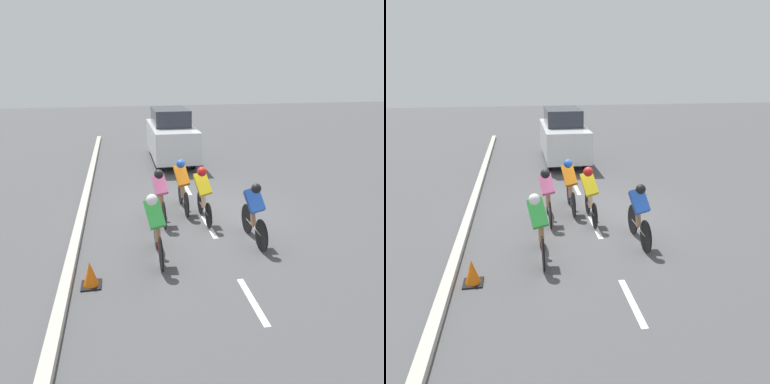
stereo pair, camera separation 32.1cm
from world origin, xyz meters
TOP-DOWN VIEW (x-y plane):
  - ground_plane at (0.00, 0.00)m, footprint 60.00×60.00m
  - lane_stripe_near at (0.00, 4.01)m, footprint 0.12×1.40m
  - lane_stripe_mid at (0.00, 0.81)m, footprint 0.12×1.40m
  - lane_stripe_far at (0.00, -2.39)m, footprint 0.12×1.40m
  - curb at (3.20, 0.81)m, footprint 0.20×25.99m
  - cyclist_orange at (0.48, -0.37)m, footprint 0.43×1.68m
  - cyclist_green at (1.46, 2.27)m, footprint 0.44×1.69m
  - cyclist_blue at (-0.77, 1.87)m, footprint 0.43×1.68m
  - cyclist_yellow at (0.08, 0.46)m, footprint 0.45×1.64m
  - cyclist_pink at (1.14, 0.26)m, footprint 0.40×1.69m
  - support_car at (-0.03, -6.22)m, footprint 1.70×4.34m
  - traffic_cone at (2.75, 3.01)m, footprint 0.36×0.36m

SIDE VIEW (x-z plane):
  - ground_plane at x=0.00m, z-range 0.00..0.00m
  - lane_stripe_near at x=0.00m, z-range 0.00..0.01m
  - lane_stripe_mid at x=0.00m, z-range 0.00..0.01m
  - lane_stripe_far at x=0.00m, z-range 0.00..0.01m
  - curb at x=3.20m, z-range 0.00..0.14m
  - traffic_cone at x=2.75m, z-range -0.01..0.48m
  - cyclist_blue at x=-0.77m, z-range 0.03..1.52m
  - cyclist_pink at x=1.14m, z-range 0.04..1.51m
  - cyclist_green at x=1.46m, z-range 0.04..1.57m
  - cyclist_orange at x=0.48m, z-range 0.05..1.59m
  - cyclist_yellow at x=0.08m, z-range 0.06..1.59m
  - support_car at x=-0.03m, z-range 0.00..2.19m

